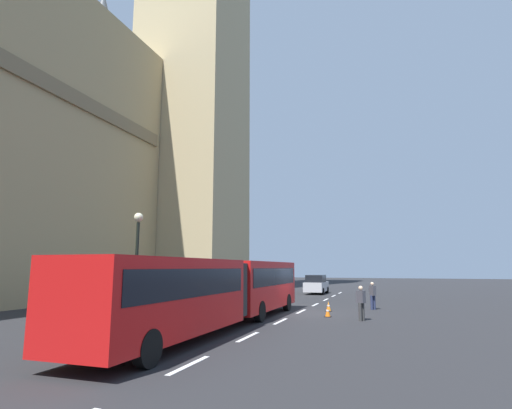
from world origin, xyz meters
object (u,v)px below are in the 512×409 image
Objects in this scene: pedestrian_near_cones at (361,302)px; pedestrian_by_kerb at (373,295)px; articulated_bus at (221,287)px; traffic_cone_middle at (329,306)px; street_lamp at (137,258)px; traffic_cone_west at (328,311)px; sedan_lead at (316,284)px.

pedestrian_near_cones is 5.60m from pedestrian_by_kerb.
articulated_bus is at bearing 148.36° from pedestrian_by_kerb.
pedestrian_by_kerb is at bearing -53.82° from traffic_cone_middle.
street_lamp is at bearing 132.81° from pedestrian_by_kerb.
traffic_cone_middle is 0.34× the size of pedestrian_near_cones.
pedestrian_near_cones reaches higher than traffic_cone_middle.
traffic_cone_west is 2.76m from traffic_cone_middle.
traffic_cone_middle is at bearing -45.38° from street_lamp.
sedan_lead is 2.60× the size of pedestrian_by_kerb.
articulated_bus is at bearing 143.14° from traffic_cone_west.
sedan_lead is at bearing 0.05° from articulated_bus.
pedestrian_by_kerb is (5.59, -0.28, 0.00)m from pedestrian_near_cones.
traffic_cone_middle is 11.62m from street_lamp.
pedestrian_by_kerb is at bearing -156.26° from sedan_lead.
pedestrian_by_kerb is (9.75, -6.01, -0.83)m from articulated_bus.
traffic_cone_west is at bearing 60.47° from pedestrian_near_cones.
pedestrian_by_kerb is at bearing -2.91° from pedestrian_near_cones.
street_lamp is 14.49m from pedestrian_by_kerb.
street_lamp reaches higher than pedestrian_near_cones.
street_lamp reaches higher than sedan_lead.
street_lamp reaches higher than traffic_cone_west.
traffic_cone_middle is at bearing 7.76° from traffic_cone_west.
pedestrian_near_cones is at bearing -163.43° from sedan_lead.
traffic_cone_west is 1.00× the size of traffic_cone_middle.
sedan_lead is at bearing 23.74° from pedestrian_by_kerb.
sedan_lead is at bearing -10.84° from street_lamp.
traffic_cone_west is (5.20, -3.90, -1.46)m from articulated_bus.
street_lamp is (-5.19, 8.40, 2.77)m from traffic_cone_west.
sedan_lead is 18.68m from traffic_cone_west.
articulated_bus is 6.66m from traffic_cone_west.
traffic_cone_middle is (2.74, 0.37, 0.00)m from traffic_cone_west.
articulated_bus is 8.80m from traffic_cone_middle.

